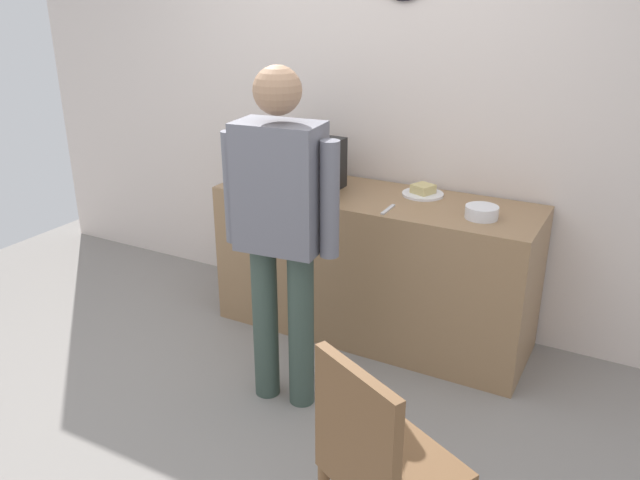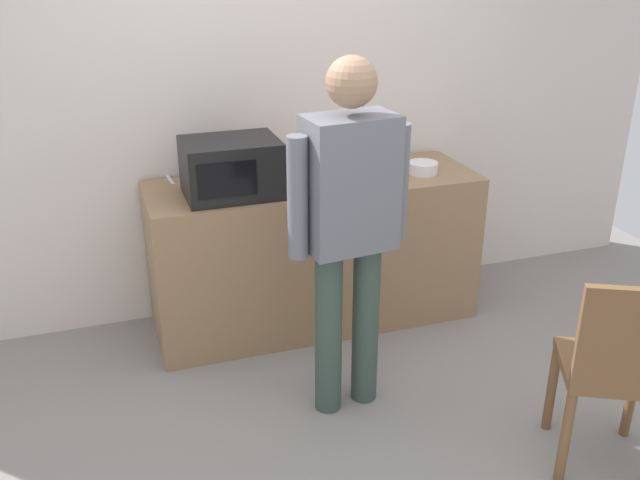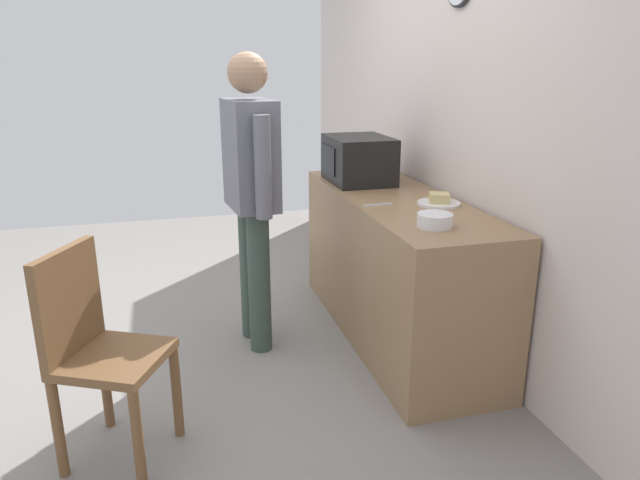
% 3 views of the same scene
% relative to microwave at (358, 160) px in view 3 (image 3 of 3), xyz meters
% --- Properties ---
extents(ground_plane, '(6.00, 6.00, 0.00)m').
position_rel_microwave_xyz_m(ground_plane, '(0.26, -1.13, -1.04)').
color(ground_plane, gray).
extents(back_wall, '(5.40, 0.13, 2.60)m').
position_rel_microwave_xyz_m(back_wall, '(0.26, 0.47, 0.26)').
color(back_wall, silver).
rests_on(back_wall, ground_plane).
extents(kitchen_counter, '(1.89, 0.62, 0.89)m').
position_rel_microwave_xyz_m(kitchen_counter, '(0.49, 0.09, -0.59)').
color(kitchen_counter, '#93704C').
rests_on(kitchen_counter, ground_plane).
extents(microwave, '(0.50, 0.39, 0.30)m').
position_rel_microwave_xyz_m(microwave, '(0.00, 0.00, 0.00)').
color(microwave, black).
rests_on(microwave, kitchen_counter).
extents(sandwich_plate, '(0.24, 0.24, 0.07)m').
position_rel_microwave_xyz_m(sandwich_plate, '(0.72, 0.23, -0.13)').
color(sandwich_plate, white).
rests_on(sandwich_plate, kitchen_counter).
extents(salad_bowl, '(0.17, 0.17, 0.07)m').
position_rel_microwave_xyz_m(salad_bowl, '(1.13, 0.01, -0.12)').
color(salad_bowl, white).
rests_on(salad_bowl, kitchen_counter).
extents(fork_utensil, '(0.03, 0.17, 0.01)m').
position_rel_microwave_xyz_m(fork_utensil, '(-0.29, 0.34, -0.15)').
color(fork_utensil, silver).
rests_on(fork_utensil, kitchen_counter).
extents(spoon_utensil, '(0.02, 0.17, 0.01)m').
position_rel_microwave_xyz_m(spoon_utensil, '(0.65, -0.11, -0.15)').
color(spoon_utensil, silver).
rests_on(spoon_utensil, kitchen_counter).
extents(person_standing, '(0.59, 0.28, 1.71)m').
position_rel_microwave_xyz_m(person_standing, '(0.37, -0.77, -0.04)').
color(person_standing, '#37483F').
rests_on(person_standing, ground_plane).
extents(wooden_chair, '(0.54, 0.54, 0.94)m').
position_rel_microwave_xyz_m(wooden_chair, '(1.25, -1.58, -0.51)').
color(wooden_chair, brown).
rests_on(wooden_chair, ground_plane).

